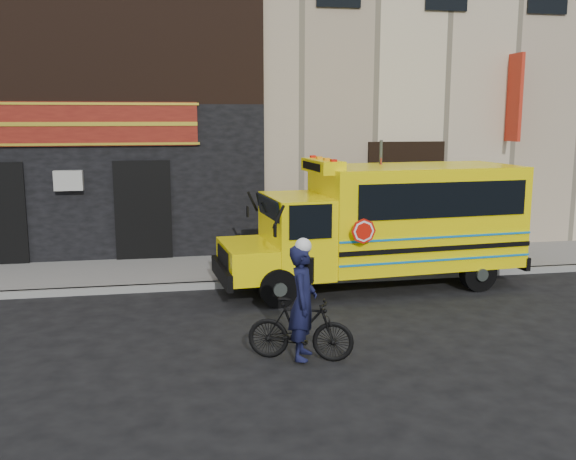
% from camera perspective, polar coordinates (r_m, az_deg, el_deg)
% --- Properties ---
extents(ground, '(120.00, 120.00, 0.00)m').
position_cam_1_polar(ground, '(12.42, 1.68, -7.94)').
color(ground, black).
rests_on(ground, ground).
extents(curb, '(40.00, 0.20, 0.15)m').
position_cam_1_polar(curb, '(14.85, -0.45, -4.62)').
color(curb, gray).
rests_on(curb, ground).
extents(sidewalk, '(40.00, 3.00, 0.15)m').
position_cam_1_polar(sidewalk, '(16.28, -1.38, -3.30)').
color(sidewalk, slate).
rests_on(sidewalk, ground).
extents(building, '(20.00, 10.70, 12.00)m').
position_cam_1_polar(building, '(22.25, -4.29, 15.95)').
color(building, beige).
rests_on(building, sidewalk).
extents(school_bus, '(7.05, 2.78, 2.92)m').
position_cam_1_polar(school_bus, '(14.67, 8.92, 0.81)').
color(school_bus, black).
rests_on(school_bus, ground).
extents(sign_pole, '(0.11, 0.28, 3.30)m').
position_cam_1_polar(sign_pole, '(15.25, 8.15, 2.33)').
color(sign_pole, '#48514B').
rests_on(sign_pole, ground).
extents(bicycle, '(1.76, 1.03, 1.02)m').
position_cam_1_polar(bicycle, '(10.30, 1.12, -8.80)').
color(bicycle, black).
rests_on(bicycle, ground).
extents(cyclist, '(0.64, 0.78, 1.83)m').
position_cam_1_polar(cyclist, '(10.15, 1.34, -6.68)').
color(cyclist, black).
rests_on(cyclist, ground).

